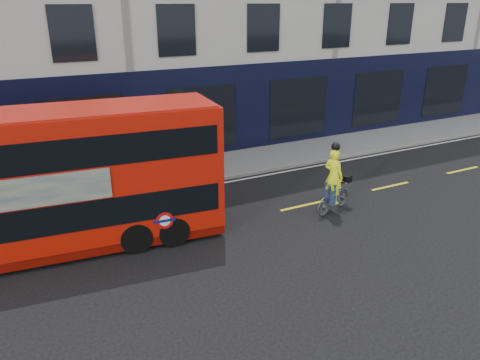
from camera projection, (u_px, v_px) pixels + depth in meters
ground at (215, 251)px, 13.18m from camera, size 120.00×120.00×0.00m
pavement at (148, 177)px, 18.57m from camera, size 60.00×3.00×0.12m
kerb at (160, 190)px, 17.32m from camera, size 60.00×0.12×0.13m
road_edge_line at (162, 194)px, 17.09m from camera, size 58.00×0.10×0.01m
lane_dashes at (195, 230)px, 14.43m from camera, size 58.00×0.12×0.01m
bus at (40, 183)px, 12.53m from camera, size 10.04×3.15×3.98m
cyclist at (334, 189)px, 15.37m from camera, size 1.81×1.03×2.43m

